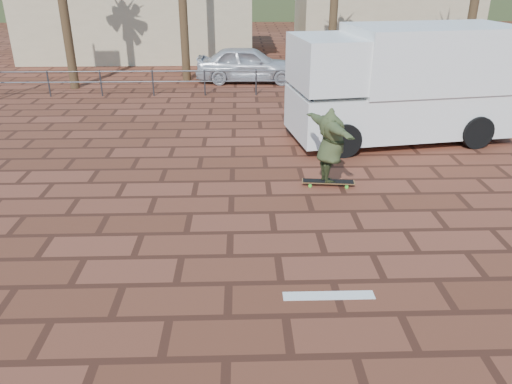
# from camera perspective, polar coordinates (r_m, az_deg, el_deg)

# --- Properties ---
(ground) EXTENTS (120.00, 120.00, 0.00)m
(ground) POSITION_cam_1_polar(r_m,az_deg,el_deg) (8.77, 2.47, -7.22)
(ground) COLOR brown
(ground) RESTS_ON ground
(paint_stripe) EXTENTS (1.40, 0.22, 0.01)m
(paint_stripe) POSITION_cam_1_polar(r_m,az_deg,el_deg) (7.86, 8.30, -11.63)
(paint_stripe) COLOR white
(paint_stripe) RESTS_ON ground
(guardrail) EXTENTS (24.06, 0.06, 1.00)m
(guardrail) POSITION_cam_1_polar(r_m,az_deg,el_deg) (19.85, 0.01, 12.93)
(guardrail) COLOR #47494F
(guardrail) RESTS_ON ground
(building_west) EXTENTS (12.60, 7.60, 4.50)m
(building_west) POSITION_cam_1_polar(r_m,az_deg,el_deg) (30.03, -12.85, 19.31)
(building_west) COLOR beige
(building_west) RESTS_ON ground
(building_east) EXTENTS (10.60, 6.60, 5.00)m
(building_east) POSITION_cam_1_polar(r_m,az_deg,el_deg) (32.68, 14.38, 19.98)
(building_east) COLOR beige
(building_east) RESTS_ON ground
(longboard) EXTENTS (1.22, 0.39, 0.12)m
(longboard) POSITION_cam_1_polar(r_m,az_deg,el_deg) (11.54, 8.25, 1.16)
(longboard) COLOR olive
(longboard) RESTS_ON ground
(skateboarder) EXTENTS (1.17, 2.18, 1.71)m
(skateboarder) POSITION_cam_1_polar(r_m,az_deg,el_deg) (11.23, 8.52, 5.28)
(skateboarder) COLOR #3F4A28
(skateboarder) RESTS_ON longboard
(campervan) EXTENTS (6.42, 3.47, 3.16)m
(campervan) POSITION_cam_1_polar(r_m,az_deg,el_deg) (14.91, 16.44, 12.02)
(campervan) COLOR white
(campervan) RESTS_ON ground
(car_silver) EXTENTS (4.56, 2.06, 1.52)m
(car_silver) POSITION_cam_1_polar(r_m,az_deg,el_deg) (22.32, -0.90, 14.41)
(car_silver) COLOR silver
(car_silver) RESTS_ON ground
(car_white) EXTENTS (5.15, 2.61, 1.62)m
(car_white) POSITION_cam_1_polar(r_m,az_deg,el_deg) (21.66, 14.86, 13.46)
(car_white) COLOR white
(car_white) RESTS_ON ground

